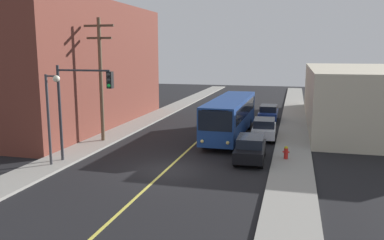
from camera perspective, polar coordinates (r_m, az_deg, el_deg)
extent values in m
plane|color=black|center=(23.89, -3.69, -7.16)|extent=(120.00, 120.00, 0.00)
cube|color=gray|center=(35.50, -9.78, -1.50)|extent=(2.50, 90.00, 0.15)
cube|color=gray|center=(32.42, 14.31, -2.75)|extent=(2.50, 90.00, 0.15)
cube|color=#D8CC4C|center=(38.02, 3.39, -0.72)|extent=(0.16, 60.00, 0.01)
cube|color=brown|center=(39.21, -17.48, 7.52)|extent=(10.00, 22.79, 11.37)
cube|color=black|center=(37.20, -10.65, 1.38)|extent=(0.06, 15.95, 1.30)
cube|color=black|center=(36.87, -10.81, 6.30)|extent=(0.06, 15.95, 1.30)
cube|color=black|center=(36.82, -10.97, 11.27)|extent=(0.06, 15.95, 1.30)
cube|color=beige|center=(41.63, 24.61, 3.11)|extent=(12.00, 24.69, 5.46)
cube|color=black|center=(41.14, 16.30, 1.95)|extent=(0.06, 17.28, 1.30)
cube|color=navy|center=(32.59, 5.54, 0.71)|extent=(2.72, 12.04, 2.75)
cube|color=black|center=(26.71, 3.35, -0.15)|extent=(2.35, 0.11, 1.40)
cube|color=black|center=(38.36, 7.10, 3.01)|extent=(2.30, 0.11, 1.10)
cube|color=black|center=(32.75, 3.39, 1.71)|extent=(0.21, 10.20, 1.10)
cube|color=black|center=(32.32, 7.75, 1.53)|extent=(0.21, 10.20, 1.10)
cube|color=orange|center=(26.62, 3.37, 1.13)|extent=(1.79, 0.09, 0.30)
sphere|color=#F9D872|center=(27.16, 1.46, -3.09)|extent=(0.24, 0.24, 0.24)
sphere|color=#F9D872|center=(26.80, 5.17, -3.30)|extent=(0.24, 0.24, 0.24)
cylinder|color=black|center=(29.03, 1.87, -3.05)|extent=(0.31, 1.00, 1.00)
cylinder|color=black|center=(28.60, 6.27, -3.30)|extent=(0.31, 1.00, 1.00)
cylinder|color=black|center=(36.41, 4.71, -0.42)|extent=(0.31, 1.00, 1.00)
cylinder|color=black|center=(36.07, 8.23, -0.59)|extent=(0.31, 1.00, 1.00)
cube|color=black|center=(25.81, 8.39, -4.41)|extent=(1.94, 4.45, 0.70)
cube|color=black|center=(25.66, 8.42, -3.00)|extent=(1.70, 2.51, 0.60)
cylinder|color=black|center=(24.53, 6.22, -5.96)|extent=(0.24, 0.65, 0.64)
cylinder|color=black|center=(24.41, 9.97, -6.14)|extent=(0.24, 0.65, 0.64)
cylinder|color=black|center=(27.42, 6.95, -4.28)|extent=(0.24, 0.65, 0.64)
cylinder|color=black|center=(27.31, 10.30, -4.43)|extent=(0.24, 0.65, 0.64)
cube|color=silver|center=(32.50, 10.33, -1.50)|extent=(1.94, 4.46, 0.70)
cube|color=black|center=(32.38, 10.37, -0.37)|extent=(1.70, 2.52, 0.60)
cylinder|color=black|center=(31.14, 8.72, -2.61)|extent=(0.24, 0.65, 0.64)
cylinder|color=black|center=(31.08, 11.66, -2.72)|extent=(0.24, 0.65, 0.64)
cylinder|color=black|center=(34.07, 9.08, -1.54)|extent=(0.24, 0.65, 0.64)
cylinder|color=black|center=(34.02, 11.77, -1.64)|extent=(0.24, 0.65, 0.64)
cube|color=navy|center=(40.74, 10.93, 0.78)|extent=(1.82, 4.41, 0.70)
cube|color=black|center=(40.64, 10.96, 1.68)|extent=(1.63, 2.47, 0.60)
cylinder|color=black|center=(39.37, 9.62, -0.01)|extent=(0.22, 0.64, 0.64)
cylinder|color=black|center=(39.28, 11.94, -0.11)|extent=(0.22, 0.64, 0.64)
cylinder|color=black|center=(42.32, 9.96, 0.66)|extent=(0.22, 0.64, 0.64)
cylinder|color=black|center=(42.24, 12.12, 0.57)|extent=(0.22, 0.64, 0.64)
cylinder|color=brown|center=(31.01, -12.98, 5.58)|extent=(0.28, 0.28, 9.31)
cube|color=#4C3D2D|center=(30.99, -13.28, 13.08)|extent=(2.40, 0.16, 0.16)
cube|color=#4C3D2D|center=(30.95, -13.21, 11.42)|extent=(2.00, 0.16, 0.16)
cylinder|color=#2D2D33|center=(26.13, -18.45, 0.91)|extent=(0.18, 0.18, 6.00)
cylinder|color=#2D2D33|center=(24.95, -15.39, 6.90)|extent=(3.50, 0.12, 0.12)
cube|color=black|center=(24.16, -11.71, 5.66)|extent=(0.32, 0.36, 1.00)
sphere|color=#2D2D2D|center=(23.97, -11.94, 6.38)|extent=(0.22, 0.22, 0.22)
sphere|color=#2D2D2D|center=(23.99, -11.91, 5.62)|extent=(0.22, 0.22, 0.22)
sphere|color=green|center=(24.02, -11.88, 4.86)|extent=(0.22, 0.22, 0.22)
cylinder|color=#38383D|center=(25.33, -19.94, -0.02)|extent=(0.16, 0.16, 5.50)
cylinder|color=#38383D|center=(24.84, -19.63, 5.98)|extent=(0.70, 0.10, 0.10)
sphere|color=#EAE5C6|center=(24.65, -18.93, 5.64)|extent=(0.40, 0.40, 0.40)
cylinder|color=red|center=(26.27, 13.37, -4.71)|extent=(0.26, 0.26, 0.70)
sphere|color=gold|center=(26.18, 13.40, -3.92)|extent=(0.24, 0.24, 0.24)
cylinder|color=red|center=(26.25, 13.03, -4.48)|extent=(0.12, 0.10, 0.10)
cylinder|color=red|center=(26.24, 13.73, -4.51)|extent=(0.12, 0.10, 0.10)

